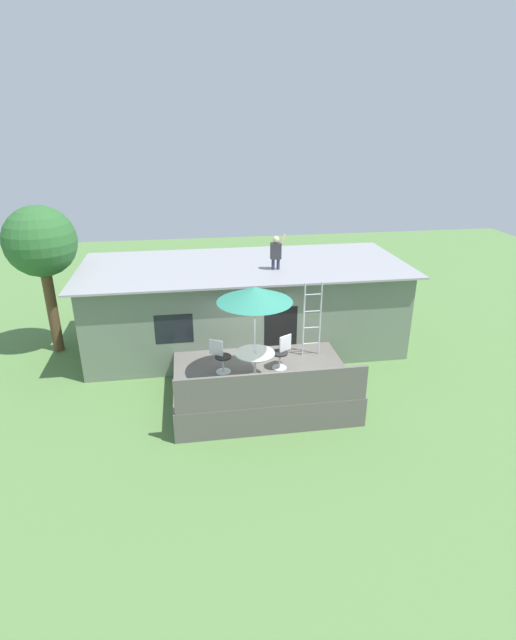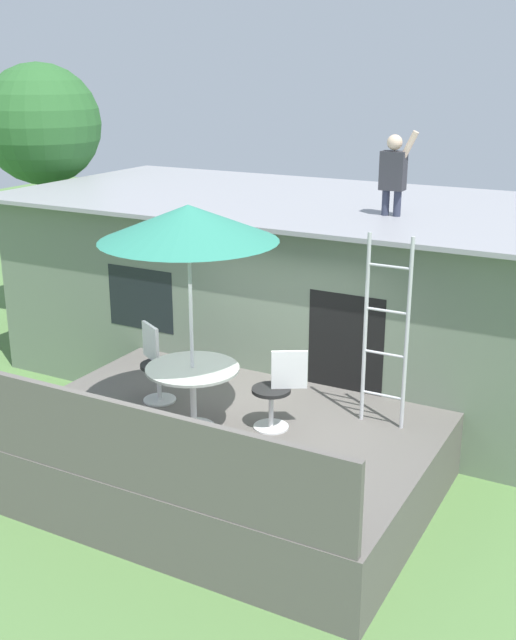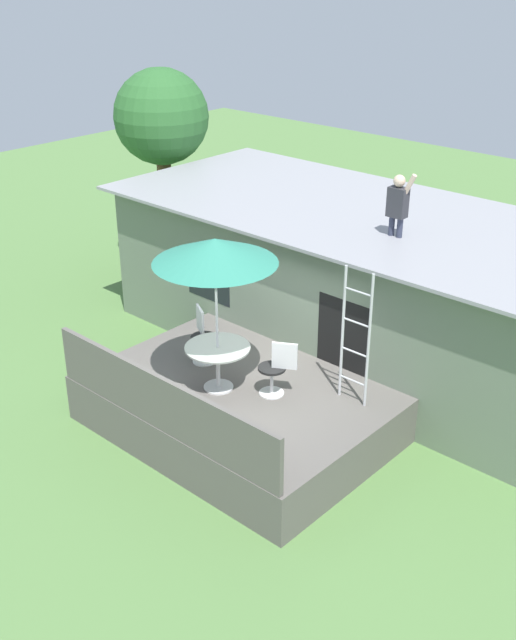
# 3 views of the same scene
# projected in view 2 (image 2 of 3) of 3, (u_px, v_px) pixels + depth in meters

# --- Properties ---
(ground_plane) EXTENTS (40.00, 40.00, 0.00)m
(ground_plane) POSITION_uv_depth(u_px,v_px,m) (224.00, 486.00, 9.06)
(ground_plane) COLOR #567F42
(house) EXTENTS (10.50, 4.50, 2.81)m
(house) POSITION_uv_depth(u_px,v_px,m) (345.00, 295.00, 11.63)
(house) COLOR slate
(house) RESTS_ON ground
(deck) EXTENTS (4.72, 3.40, 0.80)m
(deck) POSITION_uv_depth(u_px,v_px,m) (223.00, 455.00, 8.93)
(deck) COLOR #605B56
(deck) RESTS_ON ground
(deck_railing) EXTENTS (4.62, 0.08, 0.90)m
(deck_railing) POSITION_uv_depth(u_px,v_px,m) (132.00, 448.00, 7.29)
(deck_railing) COLOR #605B56
(deck_railing) RESTS_ON deck
(patio_table) EXTENTS (1.04, 1.04, 0.74)m
(patio_table) POSITION_uv_depth(u_px,v_px,m) (193.00, 381.00, 8.51)
(patio_table) COLOR silver
(patio_table) RESTS_ON deck
(patio_umbrella) EXTENTS (1.90, 1.90, 2.54)m
(patio_umbrella) POSITION_uv_depth(u_px,v_px,m) (188.00, 223.00, 7.97)
(patio_umbrella) COLOR silver
(patio_umbrella) RESTS_ON deck
(step_ladder) EXTENTS (0.52, 0.04, 2.20)m
(step_ladder) POSITION_uv_depth(u_px,v_px,m) (386.00, 333.00, 8.49)
(step_ladder) COLOR silver
(step_ladder) RESTS_ON deck
(person_figure) EXTENTS (0.47, 0.20, 1.11)m
(person_figure) POSITION_uv_depth(u_px,v_px,m) (394.00, 169.00, 9.99)
(person_figure) COLOR #33384C
(person_figure) RESTS_ON house
(patio_chair_left) EXTENTS (0.58, 0.44, 0.92)m
(patio_chair_left) POSITION_uv_depth(u_px,v_px,m) (156.00, 364.00, 9.35)
(patio_chair_left) COLOR silver
(patio_chair_left) RESTS_ON deck
(patio_chair_right) EXTENTS (0.57, 0.44, 0.92)m
(patio_chair_right) POSITION_uv_depth(u_px,v_px,m) (278.00, 390.00, 8.59)
(patio_chair_right) COLOR silver
(patio_chair_right) RESTS_ON deck
(backyard_tree) EXTENTS (2.19, 2.19, 4.79)m
(backyard_tree) POSITION_uv_depth(u_px,v_px,m) (41.00, 128.00, 14.12)
(backyard_tree) COLOR brown
(backyard_tree) RESTS_ON ground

